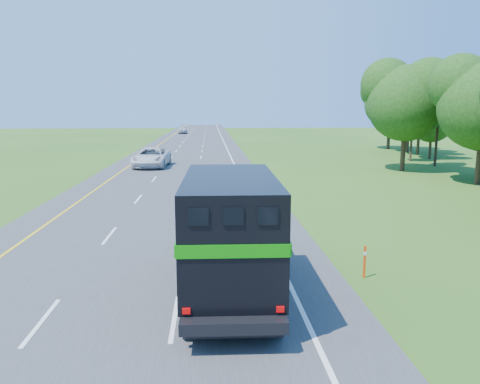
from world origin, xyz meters
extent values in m
cube|color=#38383A|center=(0.00, 50.00, 0.02)|extent=(15.00, 260.00, 0.04)
cube|color=yellow|center=(-5.50, 50.00, 0.04)|extent=(0.15, 260.00, 0.01)
cube|color=white|center=(5.50, 50.00, 0.04)|extent=(0.15, 260.00, 0.01)
cylinder|color=black|center=(2.42, 16.46, 0.63)|extent=(0.40, 1.19, 1.18)
cylinder|color=black|center=(4.68, 16.42, 0.63)|extent=(0.40, 1.19, 1.18)
cylinder|color=black|center=(2.31, 11.30, 0.63)|extent=(0.40, 1.19, 1.18)
cylinder|color=black|center=(4.57, 11.25, 0.63)|extent=(0.40, 1.19, 1.18)
cylinder|color=black|center=(2.29, 10.01, 0.63)|extent=(0.40, 1.19, 1.18)
cylinder|color=black|center=(4.54, 9.96, 0.63)|extent=(0.40, 1.19, 1.18)
cube|color=black|center=(3.48, 13.00, 0.76)|extent=(2.76, 8.66, 0.30)
cube|color=black|center=(3.55, 16.33, 1.93)|extent=(2.68, 1.99, 2.04)
cube|color=black|center=(3.57, 17.32, 2.47)|extent=(2.37, 0.11, 0.65)
cube|color=black|center=(3.46, 12.24, 2.39)|extent=(2.82, 6.30, 2.96)
cube|color=#0A7D06|center=(3.40, 9.10, 2.54)|extent=(2.69, 0.10, 0.32)
cube|color=#0A7D06|center=(2.10, 12.27, 2.54)|extent=(0.17, 6.24, 0.32)
cube|color=#0A7D06|center=(4.83, 12.22, 2.54)|extent=(0.17, 6.24, 0.32)
cube|color=black|center=(2.59, 9.12, 3.39)|extent=(0.48, 0.05, 0.43)
cube|color=black|center=(3.40, 9.10, 3.39)|extent=(0.48, 0.05, 0.43)
cube|color=black|center=(4.20, 9.09, 3.39)|extent=(0.48, 0.05, 0.43)
cube|color=black|center=(3.40, 9.23, 0.36)|extent=(2.48, 0.18, 0.11)
cube|color=#B20505|center=(2.27, 9.13, 1.07)|extent=(0.19, 0.05, 0.15)
cube|color=#B20505|center=(4.53, 9.08, 1.07)|extent=(0.19, 0.05, 0.15)
imported|color=silver|center=(-3.04, 46.64, 1.01)|extent=(3.62, 7.18, 1.95)
imported|color=#AEAFB5|center=(-3.62, 114.27, 0.93)|extent=(2.14, 5.22, 1.77)
cube|color=#FF410D|center=(8.23, 13.88, 0.58)|extent=(0.08, 0.04, 1.15)
cube|color=white|center=(8.23, 13.88, 0.89)|extent=(0.09, 0.05, 0.13)
camera|label=1|loc=(2.86, -1.43, 5.82)|focal=35.00mm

